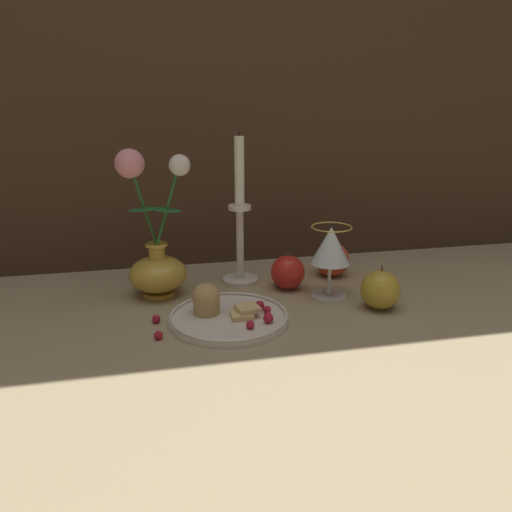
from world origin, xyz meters
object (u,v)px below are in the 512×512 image
plate_with_pastries (225,313)px  apple_at_table_edge (288,272)px  vase (156,253)px  candlestick (240,228)px  apple_beside_vase (332,259)px  apple_near_glass (380,290)px  wine_glass (331,248)px

plate_with_pastries → apple_at_table_edge: (0.16, 0.14, 0.02)m
vase → plate_with_pastries: bearing=-52.5°
candlestick → apple_beside_vase: bearing=-0.6°
plate_with_pastries → apple_near_glass: 0.32m
wine_glass → candlestick: 0.21m
wine_glass → apple_beside_vase: 0.15m
vase → wine_glass: vase is taller
candlestick → apple_near_glass: candlestick is taller
wine_glass → candlestick: bearing=144.6°
vase → wine_glass: size_ratio=2.03×
vase → apple_beside_vase: vase is taller
candlestick → apple_near_glass: bearing=-40.1°
candlestick → wine_glass: bearing=-35.4°
apple_near_glass → apple_at_table_edge: apple_near_glass is taller
plate_with_pastries → wine_glass: bearing=18.3°
wine_glass → apple_at_table_edge: wine_glass is taller
wine_glass → apple_at_table_edge: bearing=141.6°
apple_beside_vase → wine_glass: bearing=-113.1°
vase → apple_beside_vase: 0.42m
apple_near_glass → apple_at_table_edge: 0.21m
candlestick → apple_at_table_edge: 0.15m
apple_near_glass → apple_at_table_edge: (-0.15, 0.15, -0.00)m
candlestick → apple_beside_vase: (0.22, -0.00, -0.09)m
apple_beside_vase → apple_near_glass: size_ratio=1.02×
wine_glass → apple_at_table_edge: (-0.08, 0.06, -0.07)m
apple_beside_vase → candlestick: bearing=179.4°
candlestick → apple_at_table_edge: candlestick is taller
wine_glass → candlestick: size_ratio=0.45×
plate_with_pastries → candlestick: (0.07, 0.20, 0.11)m
apple_at_table_edge → apple_near_glass: bearing=-44.0°
apple_near_glass → plate_with_pastries: bearing=178.5°
vase → apple_near_glass: 0.47m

